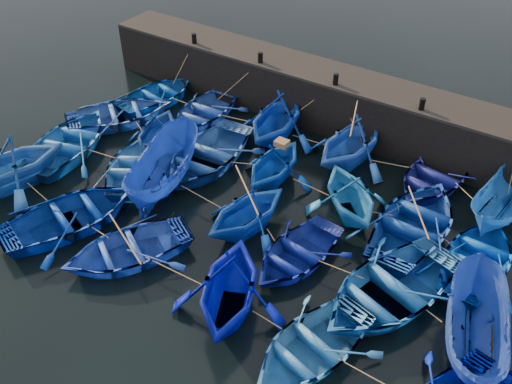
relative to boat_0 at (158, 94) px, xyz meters
The scene contains 35 objects.
ground 11.47m from the boat_0, 39.99° to the right, with size 120.00×120.00×0.00m, color black.
quay_wall 9.36m from the boat_0, 19.63° to the left, with size 26.00×2.50×2.50m, color black.
quay_top 9.56m from the boat_0, 19.63° to the left, with size 26.00×2.50×0.12m, color black.
bollard_0 3.37m from the boat_0, 70.66° to the left, with size 0.24×0.24×0.50m, color black.
bollard_1 5.80m from the boat_0, 25.02° to the left, with size 0.24×0.24×0.50m, color black.
bollard_2 9.38m from the boat_0, 14.26° to the left, with size 0.24×0.24×0.50m, color black.
bollard_3 13.20m from the boat_0, ahead, with size 0.24×0.24×0.50m, color black.
boat_0 is the anchor object (origin of this frame).
boat_1 2.95m from the boat_0, ahead, with size 3.31×4.63×0.96m, color #23479A.
boat_2 6.92m from the boat_0, ahead, with size 3.91×4.54×2.39m, color #0D3AA4.
boat_3 10.61m from the boat_0, ahead, with size 3.79×4.40×2.32m, color blue.
boat_4 14.25m from the boat_0, ahead, with size 3.41×4.76×0.99m, color navy.
boat_5 17.09m from the boat_0, ahead, with size 1.68×4.45×1.72m, color blue.
boat_6 2.54m from the boat_0, 94.20° to the right, with size 3.61×5.05×1.05m, color #2953AB.
boat_7 4.34m from the boat_0, 48.40° to the right, with size 3.19×3.70×1.95m, color navy.
boat_8 6.22m from the boat_0, 29.13° to the right, with size 3.94×5.50×1.14m, color #245193.
boat_9 8.92m from the boat_0, 15.87° to the right, with size 3.22×3.73×1.96m, color #063C97.
boat_10 12.39m from the boat_0, 12.11° to the right, with size 3.35×3.89×2.05m, color #196AB9.
boat_11 14.87m from the boat_0, ahead, with size 3.95×5.52×1.15m, color navy.
boat_12 17.40m from the boat_0, ahead, with size 3.32×4.64×0.96m, color #0445C7.
boat_13 5.63m from the boat_0, 93.12° to the right, with size 3.84×5.36×1.11m, color #1555A3.
boat_14 6.30m from the boat_0, 59.07° to the right, with size 2.99×4.18×0.87m, color blue.
boat_15 7.35m from the boat_0, 46.71° to the right, with size 1.98×5.27×2.04m, color #1638A1.
boat_16 10.89m from the boat_0, 30.98° to the right, with size 3.28×3.80×2.00m, color #07379D.
boat_17 13.16m from the boat_0, 27.12° to the right, with size 3.00×4.20×0.87m, color navy.
boat_18 16.27m from the boat_0, 21.25° to the right, with size 4.10×5.73×1.19m, color #1958A2.
boat_19 19.01m from the boat_0, 19.12° to the right, with size 1.81×4.82×1.86m, color #1A3B95.
boat_20 8.69m from the boat_0, 91.89° to the right, with size 3.94×4.57×2.41m, color #1A4E8F.
boat_21 9.78m from the boat_0, 68.29° to the right, with size 3.80×5.31×1.10m, color navy.
boat_22 11.31m from the boat_0, 54.30° to the right, with size 3.33×4.65×0.96m, color #1C40B4.
boat_23 14.32m from the boat_0, 39.51° to the right, with size 3.75×4.34×2.29m, color #0009A0.
boat_24 16.83m from the boat_0, 33.14° to the right, with size 3.23×4.52×0.94m, color blue.
wooden_crate 9.34m from the boat_0, 15.36° to the right, with size 0.52×0.46×0.23m, color brown.
mooring_ropes 9.00m from the boat_0, 15.86° to the right, with size 17.54×11.48×2.10m.
loose_oars 11.16m from the boat_0, 21.94° to the right, with size 10.34×11.79×1.41m.
Camera 1 is at (9.73, -11.45, 14.63)m, focal length 40.00 mm.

